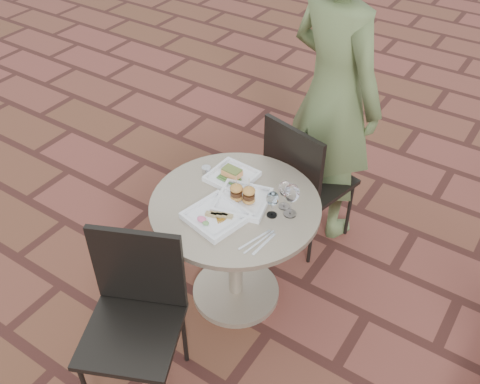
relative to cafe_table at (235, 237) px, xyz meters
The scene contains 13 objects.
ground 0.57m from the cafe_table, 110.07° to the left, with size 60.00×60.00×0.00m, color brown.
cafe_table is the anchor object (origin of this frame).
chair_far 0.62m from the cafe_table, 82.53° to the left, with size 0.53×0.53×0.93m.
chair_near 0.70m from the cafe_table, 98.26° to the right, with size 0.58×0.58×0.93m.
diner 1.03m from the cafe_table, 84.13° to the left, with size 0.70×0.46×1.92m, color #4E5E33.
plate_salmon 0.34m from the cafe_table, 129.12° to the left, with size 0.25×0.25×0.07m.
plate_sliders 0.28m from the cafe_table, 39.12° to the left, with size 0.32×0.32×0.17m.
plate_tuna 0.30m from the cafe_table, 95.78° to the right, with size 0.32×0.32×0.03m.
wine_glass_right 0.41m from the cafe_table, ahead, with size 0.06×0.06×0.15m.
wine_glass_mid 0.44m from the cafe_table, 27.58° to the left, with size 0.07×0.07×0.16m.
wine_glass_far 0.48m from the cafe_table, 16.95° to the left, with size 0.08×0.08×0.19m.
steel_ramekin 0.40m from the cafe_table, 155.80° to the left, with size 0.05×0.05×0.04m, color silver.
cutlery_set 0.40m from the cafe_table, 34.07° to the right, with size 0.10×0.21×0.00m, color silver, non-canonical shape.
Camera 1 is at (1.28, -2.02, 2.57)m, focal length 40.00 mm.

